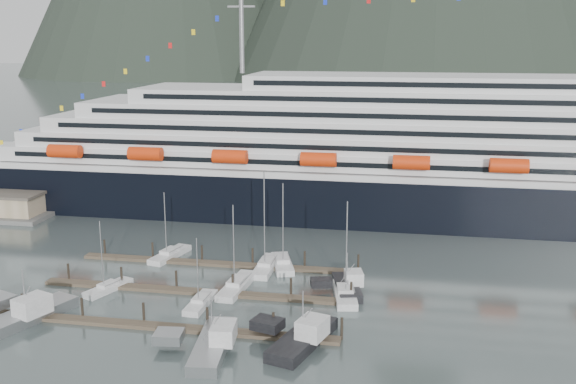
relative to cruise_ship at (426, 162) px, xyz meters
name	(u,v)px	position (x,y,z in m)	size (l,w,h in m)	color
ground	(219,303)	(-30.03, -54.94, -12.04)	(1600.00, 1600.00, 0.00)	#4F5D5C
cruise_ship	(426,162)	(0.00, 0.00, 0.00)	(210.00, 30.40, 50.30)	black
dock_near	(163,326)	(-34.95, -64.89, -11.73)	(48.18, 2.28, 3.20)	#4A3B30
dock_mid	(194,291)	(-34.95, -51.89, -11.73)	(48.18, 2.28, 3.20)	#4A3B30
dock_far	(218,263)	(-34.95, -38.89, -11.73)	(48.18, 2.28, 3.20)	#4A3B30
sailboat_b	(108,288)	(-48.15, -53.43, -11.65)	(5.13, 8.91, 11.65)	silver
sailboat_c	(201,303)	(-32.36, -56.46, -11.65)	(2.69, 8.87, 10.87)	silver
sailboat_d	(237,286)	(-28.82, -49.13, -11.61)	(3.77, 12.19, 14.23)	silver
sailboat_e	(170,255)	(-44.38, -36.52, -11.62)	(4.84, 10.63, 12.49)	silver
sailboat_f	(282,264)	(-23.87, -37.76, -11.59)	(5.80, 10.53, 15.26)	silver
sailboat_g	(266,267)	(-26.30, -39.47, -11.58)	(2.83, 11.35, 17.56)	silver
sailboat_h	(345,295)	(-12.02, -49.69, -11.58)	(4.80, 10.70, 15.68)	silver
trawler_a	(25,314)	(-54.36, -66.02, -11.04)	(12.24, 15.34, 8.22)	#989B9E
trawler_c	(211,343)	(-26.73, -69.86, -11.11)	(10.45, 14.72, 7.36)	#989B9E
trawler_d	(302,337)	(-15.88, -66.26, -11.05)	(10.95, 13.98, 8.02)	black
trawler_e	(346,286)	(-12.14, -47.00, -11.17)	(8.58, 10.93, 6.75)	black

